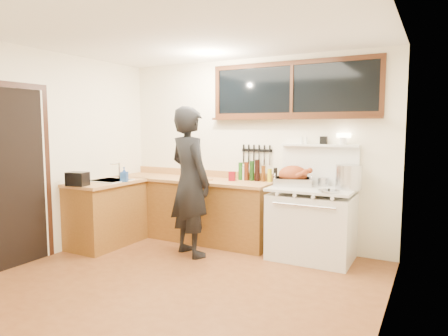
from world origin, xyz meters
The scene contains 20 objects.
ground_plane centered at (0.00, 0.00, -0.01)m, with size 4.00×3.50×0.02m, color brown.
room_shell centered at (0.00, 0.00, 1.65)m, with size 4.10×3.60×2.65m.
counter_back centered at (-0.80, 1.45, 0.45)m, with size 2.44×0.64×1.00m.
counter_left centered at (-1.70, 0.62, 0.45)m, with size 0.64×1.09×0.90m.
sink_unit centered at (-1.68, 0.70, 0.85)m, with size 0.50×0.45×0.37m.
vintage_stove centered at (1.00, 1.41, 0.47)m, with size 1.02×0.74×1.57m.
back_window centered at (0.60, 1.72, 2.06)m, with size 2.32×0.13×0.77m.
left_doorway centered at (-1.99, -0.55, 1.09)m, with size 0.02×1.04×2.17m.
knife_strip centered at (0.10, 1.73, 1.31)m, with size 0.46×0.03×0.28m.
man centered at (-0.43, 0.82, 0.95)m, with size 0.82×0.69×1.91m.
soap_bottle centered at (-1.43, 0.71, 1.00)m, with size 0.12×0.12×0.20m.
toaster centered at (-1.70, 0.14, 0.99)m, with size 0.28×0.22×0.18m.
cutting_board centered at (-0.64, 1.34, 0.95)m, with size 0.45×0.40×0.13m.
roast_turkey centered at (0.73, 1.47, 1.00)m, with size 0.56×0.48×0.26m.
stockpot centered at (1.41, 1.52, 1.05)m, with size 0.40×0.40×0.29m.
saucepan centered at (1.08, 1.62, 0.95)m, with size 0.18×0.27×0.11m.
pot_lid centered at (1.26, 1.17, 0.91)m, with size 0.25×0.25×0.04m.
coffee_tin centered at (-0.17, 1.49, 0.97)m, with size 0.10×0.09×0.13m.
pitcher centered at (-0.07, 1.68, 1.00)m, with size 0.13×0.13×0.19m.
bottle_cluster centered at (0.13, 1.63, 1.03)m, with size 0.58×0.07×0.30m.
Camera 1 is at (2.35, -3.42, 1.66)m, focal length 32.00 mm.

